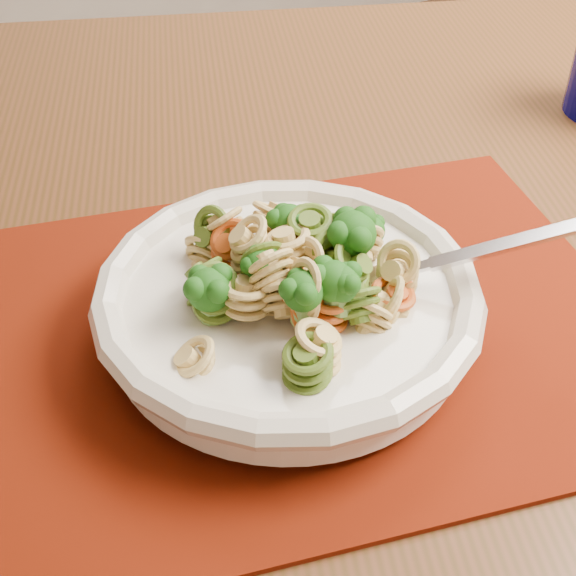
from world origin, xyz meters
name	(u,v)px	position (x,y,z in m)	size (l,w,h in m)	color
dining_table	(358,324)	(-0.64, 0.03, 0.64)	(1.59, 1.31, 0.74)	#512B16
placemat	(310,326)	(-0.73, -0.05, 0.75)	(0.41, 0.32, 0.00)	#5A1203
pasta_bowl	(288,302)	(-0.75, -0.05, 0.78)	(0.24, 0.24, 0.05)	silver
pasta_broccoli_heap	(288,280)	(-0.75, -0.05, 0.79)	(0.20, 0.20, 0.06)	tan
fork	(390,275)	(-0.69, -0.07, 0.79)	(0.19, 0.02, 0.01)	silver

